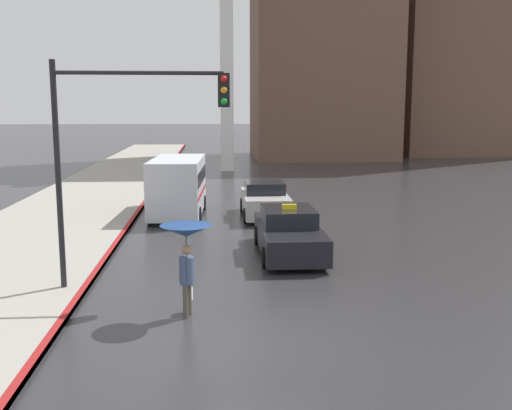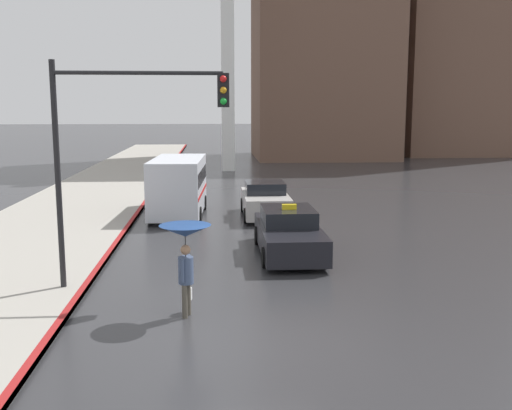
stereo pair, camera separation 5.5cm
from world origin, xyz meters
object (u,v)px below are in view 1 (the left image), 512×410
object	(u,v)px
taxi	(289,233)
traffic_light	(128,131)
sedan_red	(265,201)
monument_cross	(226,19)
ambulance_van	(178,184)
pedestrian_with_umbrella	(186,242)

from	to	relation	value
taxi	traffic_light	bearing A→B (deg)	38.29
sedan_red	traffic_light	world-z (taller)	traffic_light
sedan_red	monument_cross	size ratio (longest dim) A/B	0.22
taxi	sedan_red	size ratio (longest dim) A/B	1.14
monument_cross	taxi	bearing A→B (deg)	-87.14
traffic_light	monument_cross	bearing A→B (deg)	83.72
ambulance_van	traffic_light	distance (m)	10.70
ambulance_van	monument_cross	bearing A→B (deg)	-95.15
sedan_red	monument_cross	world-z (taller)	monument_cross
taxi	monument_cross	size ratio (longest dim) A/B	0.26
sedan_red	pedestrian_with_umbrella	distance (m)	12.17
pedestrian_with_umbrella	monument_cross	distance (m)	31.54
sedan_red	monument_cross	distance (m)	20.90
taxi	traffic_light	xyz separation A→B (m)	(-4.35, -3.43, 3.28)
taxi	monument_cross	xyz separation A→B (m)	(-1.24, 24.82, 9.86)
sedan_red	ambulance_van	world-z (taller)	ambulance_van
sedan_red	traffic_light	distance (m)	11.17
taxi	pedestrian_with_umbrella	bearing A→B (deg)	61.66
taxi	pedestrian_with_umbrella	distance (m)	6.22
sedan_red	traffic_light	size ratio (longest dim) A/B	0.74
monument_cross	traffic_light	bearing A→B (deg)	-96.28
ambulance_van	traffic_light	size ratio (longest dim) A/B	0.91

